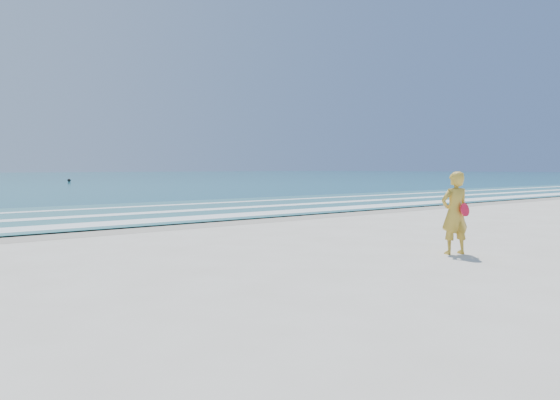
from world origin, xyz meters
TOP-DOWN VIEW (x-y plane):
  - ground at (0.00, 0.00)m, footprint 400.00×400.00m
  - wet_sand at (0.00, 9.00)m, footprint 400.00×2.40m
  - shallow at (0.00, 14.00)m, footprint 400.00×10.00m
  - foam_near at (0.00, 10.30)m, footprint 400.00×1.40m
  - foam_mid at (0.00, 13.20)m, footprint 400.00×0.90m
  - foam_far at (0.00, 16.50)m, footprint 400.00×0.60m
  - buoy at (13.48, 60.27)m, footprint 0.39×0.39m
  - woman at (2.21, 0.48)m, footprint 0.71×0.59m

SIDE VIEW (x-z plane):
  - ground at x=0.00m, z-range 0.00..0.00m
  - wet_sand at x=0.00m, z-range 0.00..0.00m
  - shallow at x=0.00m, z-range 0.04..0.05m
  - foam_near at x=0.00m, z-range 0.05..0.06m
  - foam_mid at x=0.00m, z-range 0.05..0.06m
  - foam_far at x=0.00m, z-range 0.05..0.06m
  - buoy at x=13.48m, z-range 0.04..0.43m
  - woman at x=2.21m, z-range 0.00..1.68m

